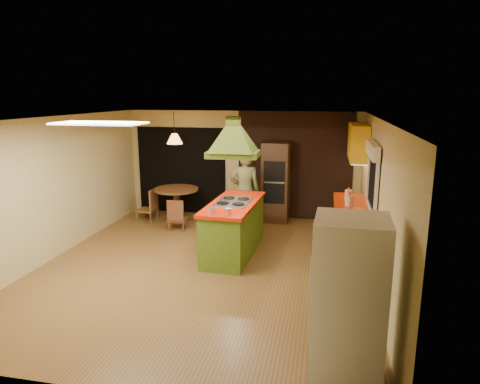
% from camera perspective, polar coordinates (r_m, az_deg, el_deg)
% --- Properties ---
extents(ground, '(6.50, 6.50, 0.00)m').
position_cam_1_polar(ground, '(7.45, -4.73, -9.80)').
color(ground, brown).
rests_on(ground, ground).
extents(room_walls, '(5.50, 6.50, 6.50)m').
position_cam_1_polar(room_walls, '(7.07, -4.92, -0.41)').
color(room_walls, beige).
rests_on(room_walls, ground).
extents(ceiling_plane, '(6.50, 6.50, 0.00)m').
position_cam_1_polar(ceiling_plane, '(6.89, -5.12, 9.76)').
color(ceiling_plane, silver).
rests_on(ceiling_plane, room_walls).
extents(brick_panel, '(2.64, 0.03, 2.50)m').
position_cam_1_polar(brick_panel, '(9.98, 7.28, 3.45)').
color(brick_panel, '#381E14').
rests_on(brick_panel, ground).
extents(nook_opening, '(2.20, 0.03, 2.10)m').
position_cam_1_polar(nook_opening, '(10.57, -7.79, 2.86)').
color(nook_opening, black).
rests_on(nook_opening, ground).
extents(right_counter, '(0.62, 3.05, 0.92)m').
position_cam_1_polar(right_counter, '(7.60, 14.67, -6.01)').
color(right_counter, olive).
rests_on(right_counter, ground).
extents(upper_cabinets, '(0.34, 1.40, 0.70)m').
position_cam_1_polar(upper_cabinets, '(8.86, 15.48, 6.47)').
color(upper_cabinets, yellow).
rests_on(upper_cabinets, room_walls).
extents(window_right, '(0.12, 1.35, 1.06)m').
position_cam_1_polar(window_right, '(7.12, 17.33, 3.43)').
color(window_right, black).
rests_on(window_right, room_walls).
extents(fluor_panel, '(1.20, 0.60, 0.03)m').
position_cam_1_polar(fluor_panel, '(6.21, -18.24, 8.70)').
color(fluor_panel, white).
rests_on(fluor_panel, ceiling_plane).
extents(kitchen_island, '(0.89, 2.00, 0.99)m').
position_cam_1_polar(kitchen_island, '(7.81, -0.87, -4.81)').
color(kitchen_island, '#55771D').
rests_on(kitchen_island, ground).
extents(range_hood, '(0.92, 0.68, 0.78)m').
position_cam_1_polar(range_hood, '(7.46, -0.91, 8.18)').
color(range_hood, '#4F6318').
rests_on(range_hood, ceiling_plane).
extents(man, '(0.72, 0.55, 1.77)m').
position_cam_1_polar(man, '(8.98, 0.63, 0.10)').
color(man, brown).
rests_on(man, ground).
extents(refrigerator, '(0.73, 0.70, 1.73)m').
position_cam_1_polar(refrigerator, '(4.51, 14.22, -13.95)').
color(refrigerator, white).
rests_on(refrigerator, ground).
extents(wall_oven, '(0.62, 0.61, 1.82)m').
position_cam_1_polar(wall_oven, '(9.80, 4.78, 1.33)').
color(wall_oven, '#4C2F18').
rests_on(wall_oven, ground).
extents(dining_table, '(1.02, 1.02, 0.76)m').
position_cam_1_polar(dining_table, '(9.99, -8.45, -0.77)').
color(dining_table, brown).
rests_on(dining_table, ground).
extents(chair_left, '(0.44, 0.44, 0.74)m').
position_cam_1_polar(chair_left, '(10.19, -12.32, -1.61)').
color(chair_left, brown).
rests_on(chair_left, ground).
extents(chair_near, '(0.40, 0.40, 0.68)m').
position_cam_1_polar(chair_near, '(9.36, -8.32, -2.92)').
color(chair_near, brown).
rests_on(chair_near, ground).
extents(pendant_lamp, '(0.41, 0.41, 0.23)m').
position_cam_1_polar(pendant_lamp, '(9.76, -8.72, 7.04)').
color(pendant_lamp, '#FF9E3F').
rests_on(pendant_lamp, ceiling_plane).
extents(canister_large, '(0.14, 0.14, 0.19)m').
position_cam_1_polar(canister_large, '(8.31, 14.24, -0.40)').
color(canister_large, '#F3EAC3').
rests_on(canister_large, right_counter).
extents(canister_medium, '(0.16, 0.16, 0.19)m').
position_cam_1_polar(canister_medium, '(7.89, 14.37, -1.12)').
color(canister_medium, beige).
rests_on(canister_medium, right_counter).
extents(canister_small, '(0.12, 0.12, 0.15)m').
position_cam_1_polar(canister_small, '(8.20, 14.27, -0.72)').
color(canister_small, '#FFF3CD').
rests_on(canister_small, right_counter).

